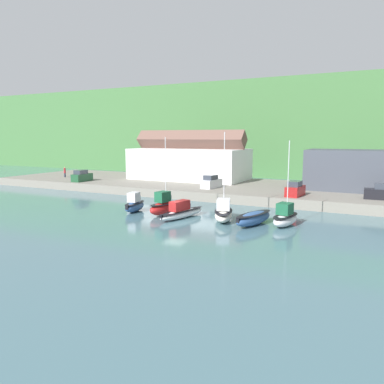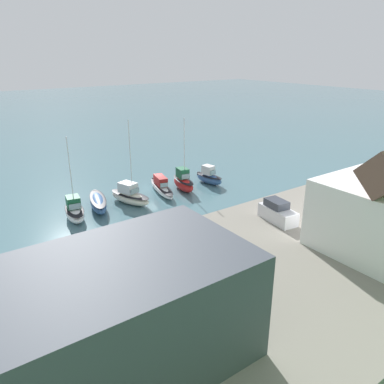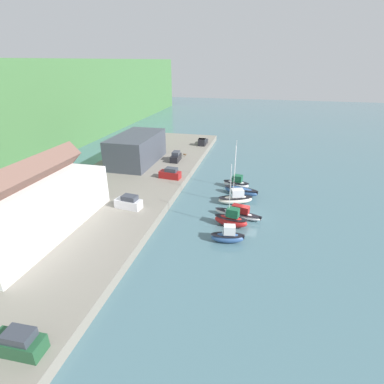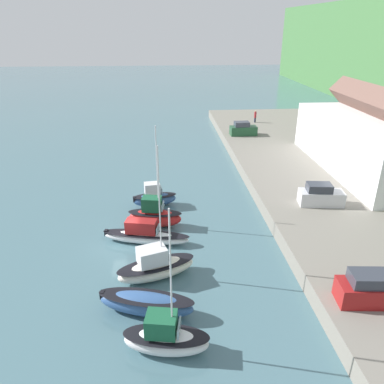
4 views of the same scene
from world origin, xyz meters
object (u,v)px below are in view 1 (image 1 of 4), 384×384
(moored_boat_1, at_px, (164,206))
(moored_boat_3, at_px, (223,212))
(moored_boat_5, at_px, (285,217))
(parked_car_3, at_px, (211,182))
(parked_car_0, at_px, (82,176))
(moored_boat_4, at_px, (254,218))
(moored_boat_0, at_px, (135,205))
(moored_boat_2, at_px, (181,212))
(parked_car_1, at_px, (295,190))
(parked_car_2, at_px, (382,193))
(person_on_quay, at_px, (65,172))

(moored_boat_1, distance_m, moored_boat_3, 8.02)
(moored_boat_5, xyz_separation_m, parked_car_3, (-15.61, 15.39, 1.37))
(parked_car_0, distance_m, parked_car_3, 25.88)
(moored_boat_1, height_order, parked_car_0, moored_boat_1)
(moored_boat_4, bearing_deg, moored_boat_0, -166.24)
(moored_boat_1, bearing_deg, moored_boat_2, -5.99)
(moored_boat_0, relative_size, moored_boat_4, 0.71)
(moored_boat_3, bearing_deg, parked_car_1, 49.06)
(moored_boat_2, relative_size, moored_boat_3, 0.76)
(parked_car_2, bearing_deg, moored_boat_2, 125.84)
(moored_boat_3, bearing_deg, person_on_quay, 138.76)
(moored_boat_1, bearing_deg, moored_boat_3, 10.92)
(parked_car_0, height_order, parked_car_3, same)
(parked_car_0, xyz_separation_m, person_on_quay, (-8.28, 3.94, 0.18))
(parked_car_0, bearing_deg, parked_car_2, 0.10)
(moored_boat_2, distance_m, moored_boat_4, 8.93)
(moored_boat_0, height_order, parked_car_2, parked_car_2)
(moored_boat_5, relative_size, parked_car_2, 2.20)
(parked_car_2, height_order, person_on_quay, parked_car_2)
(moored_boat_2, relative_size, person_on_quay, 3.69)
(moored_boat_1, xyz_separation_m, moored_boat_4, (11.85, -0.44, -0.34))
(moored_boat_3, xyz_separation_m, moored_boat_5, (7.07, 0.62, -0.01))
(moored_boat_2, height_order, parked_car_1, parked_car_1)
(parked_car_1, height_order, parked_car_3, same)
(parked_car_3, bearing_deg, moored_boat_4, -46.35)
(moored_boat_1, relative_size, parked_car_1, 2.24)
(moored_boat_4, xyz_separation_m, parked_car_0, (-38.15, 14.28, 1.54))
(moored_boat_4, bearing_deg, parked_car_3, 141.68)
(moored_boat_2, height_order, parked_car_3, parked_car_3)
(person_on_quay, bearing_deg, parked_car_2, -1.88)
(moored_boat_3, bearing_deg, parked_car_2, 24.70)
(moored_boat_5, distance_m, person_on_quay, 52.51)
(moored_boat_1, height_order, moored_boat_2, moored_boat_1)
(parked_car_0, bearing_deg, moored_boat_1, -29.91)
(moored_boat_3, distance_m, parked_car_3, 18.20)
(moored_boat_4, bearing_deg, parked_car_2, 67.07)
(moored_boat_4, bearing_deg, moored_boat_1, -167.11)
(moored_boat_1, height_order, parked_car_2, moored_boat_1)
(moored_boat_4, distance_m, parked_car_2, 20.70)
(moored_boat_4, bearing_deg, parked_car_1, 98.22)
(moored_boat_0, distance_m, moored_boat_1, 4.44)
(parked_car_0, distance_m, parked_car_2, 50.88)
(parked_car_3, distance_m, person_on_quay, 34.09)
(moored_boat_4, bearing_deg, moored_boat_5, 35.86)
(parked_car_1, xyz_separation_m, person_on_quay, (-48.12, 4.05, 0.18))
(moored_boat_3, relative_size, moored_boat_4, 1.54)
(moored_boat_5, bearing_deg, parked_car_0, 172.14)
(moored_boat_1, bearing_deg, moored_boat_5, 12.72)
(parked_car_2, bearing_deg, moored_boat_0, 117.01)
(moored_boat_2, bearing_deg, parked_car_0, 165.60)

